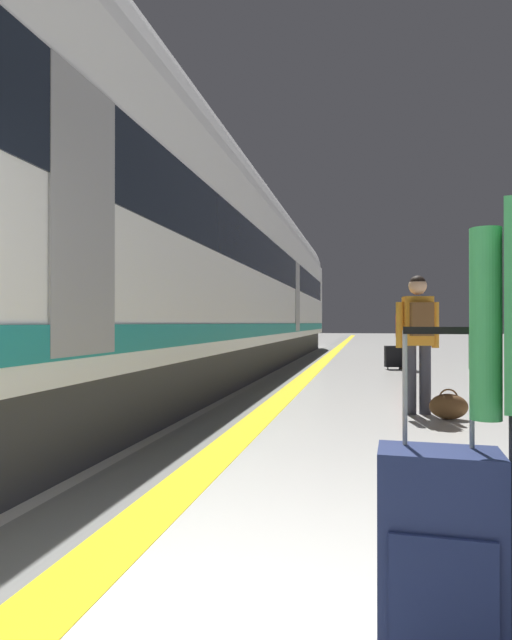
# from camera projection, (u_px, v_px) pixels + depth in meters

# --- Properties ---
(safety_line_strip) EXTENTS (0.36, 80.00, 0.01)m
(safety_line_strip) POSITION_uv_depth(u_px,v_px,m) (304.00, 379.00, 10.97)
(safety_line_strip) COLOR yellow
(safety_line_strip) RESTS_ON ground
(tactile_edge_band) EXTENTS (0.71, 80.00, 0.01)m
(tactile_edge_band) POSITION_uv_depth(u_px,v_px,m) (285.00, 378.00, 11.05)
(tactile_edge_band) COLOR slate
(tactile_edge_band) RESTS_ON ground
(high_speed_train) EXTENTS (2.94, 35.32, 4.97)m
(high_speed_train) POSITION_uv_depth(u_px,v_px,m) (166.00, 245.00, 9.52)
(high_speed_train) COLOR #38383D
(high_speed_train) RESTS_ON ground
(rolling_suitcase_foreground) EXTENTS (0.39, 0.25, 1.12)m
(rolling_suitcase_foreground) POSITION_uv_depth(u_px,v_px,m) (440.00, 556.00, 1.72)
(rolling_suitcase_foreground) COLOR #19234C
(rolling_suitcase_foreground) RESTS_ON ground
(passenger_near) EXTENTS (0.53, 0.38, 1.72)m
(passenger_near) POSITION_uv_depth(u_px,v_px,m) (418.00, 332.00, 6.73)
(passenger_near) COLOR #383842
(passenger_near) RESTS_ON ground
(duffel_bag_near) EXTENTS (0.44, 0.26, 0.36)m
(duffel_bag_near) POSITION_uv_depth(u_px,v_px,m) (449.00, 406.00, 6.38)
(duffel_bag_near) COLOR brown
(duffel_bag_near) RESTS_ON ground
(passenger_mid) EXTENTS (0.50, 0.29, 1.67)m
(passenger_mid) POSITION_uv_depth(u_px,v_px,m) (406.00, 330.00, 13.34)
(passenger_mid) COLOR brown
(passenger_mid) RESTS_ON ground
(suitcase_mid) EXTENTS (0.42, 0.30, 0.57)m
(suitcase_mid) POSITION_uv_depth(u_px,v_px,m) (393.00, 356.00, 13.27)
(suitcase_mid) COLOR black
(suitcase_mid) RESTS_ON ground
(waste_bin) EXTENTS (0.46, 0.46, 0.91)m
(waste_bin) POSITION_uv_depth(u_px,v_px,m) (478.00, 351.00, 13.29)
(waste_bin) COLOR #2D6638
(waste_bin) RESTS_ON ground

